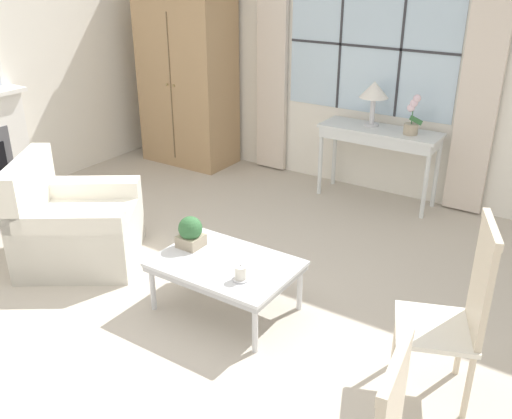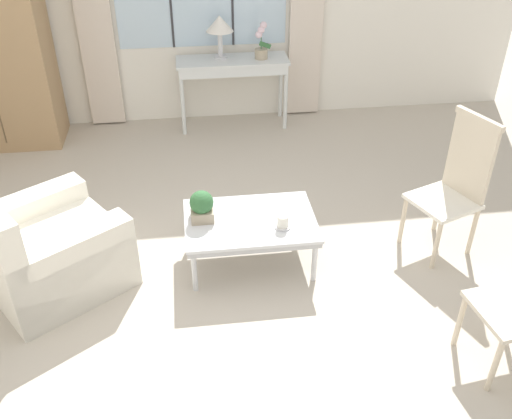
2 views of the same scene
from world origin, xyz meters
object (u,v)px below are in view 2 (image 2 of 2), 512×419
at_px(console_table, 232,67).
at_px(potted_orchid, 261,44).
at_px(potted_plant_small, 202,206).
at_px(pillar_candle, 283,222).
at_px(armchair_upholstered, 47,252).
at_px(side_chair_wooden, 457,180).
at_px(table_lamp, 220,26).
at_px(coffee_table, 250,224).

distance_m(console_table, potted_orchid, 0.40).
xyz_separation_m(console_table, potted_plant_small, (-0.47, -2.44, -0.17)).
height_order(potted_plant_small, pillar_candle, potted_plant_small).
bearing_deg(armchair_upholstered, side_chair_wooden, 1.71).
bearing_deg(armchair_upholstered, table_lamp, 60.56).
bearing_deg(table_lamp, potted_plant_small, -97.90).
relative_size(table_lamp, side_chair_wooden, 0.40).
relative_size(potted_orchid, side_chair_wooden, 0.35).
relative_size(table_lamp, coffee_table, 0.46).
relative_size(console_table, coffee_table, 1.23).
height_order(coffee_table, potted_plant_small, potted_plant_small).
distance_m(console_table, pillar_candle, 2.64).
relative_size(console_table, potted_orchid, 3.10).
relative_size(table_lamp, potted_orchid, 1.16).
relative_size(console_table, pillar_candle, 10.34).
distance_m(side_chair_wooden, pillar_candle, 1.39).
distance_m(table_lamp, potted_orchid, 0.48).
bearing_deg(side_chair_wooden, potted_orchid, 115.40).
bearing_deg(coffee_table, console_table, 87.46).
bearing_deg(potted_plant_small, side_chair_wooden, -1.27).
distance_m(table_lamp, armchair_upholstered, 3.12).
relative_size(console_table, side_chair_wooden, 1.08).
xyz_separation_m(potted_orchid, side_chair_wooden, (1.17, -2.47, -0.31)).
relative_size(potted_orchid, armchair_upholstered, 0.31).
height_order(armchair_upholstered, coffee_table, armchair_upholstered).
relative_size(coffee_table, pillar_candle, 8.42).
xyz_separation_m(potted_orchid, potted_plant_small, (-0.78, -2.42, -0.42)).
height_order(console_table, potted_plant_small, console_table).
bearing_deg(potted_orchid, side_chair_wooden, -64.60).
bearing_deg(pillar_candle, side_chair_wooden, 6.04).
bearing_deg(potted_plant_small, pillar_candle, -17.96).
bearing_deg(potted_plant_small, potted_orchid, 72.17).
bearing_deg(potted_plant_small, table_lamp, 82.10).
distance_m(armchair_upholstered, coffee_table, 1.49).
height_order(side_chair_wooden, potted_plant_small, side_chair_wooden).
height_order(console_table, pillar_candle, console_table).
bearing_deg(pillar_candle, potted_orchid, 85.64).
xyz_separation_m(console_table, armchair_upholstered, (-1.60, -2.57, -0.39)).
height_order(table_lamp, side_chair_wooden, table_lamp).
relative_size(console_table, potted_plant_small, 5.11).
distance_m(console_table, table_lamp, 0.46).
distance_m(coffee_table, pillar_candle, 0.28).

